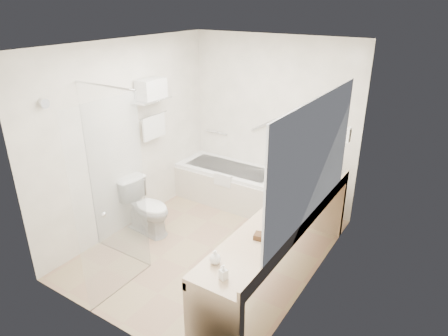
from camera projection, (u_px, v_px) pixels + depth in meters
The scene contains 25 objects.
floor at pixel (211, 247), 5.11m from camera, with size 3.20×3.20×0.00m, color tan.
ceiling at pixel (208, 44), 4.12m from camera, with size 2.60×3.20×0.10m, color white.
wall_back at pixel (272, 123), 5.85m from camera, with size 2.60×0.10×2.50m, color white.
wall_front at pixel (103, 215), 3.38m from camera, with size 2.60×0.10×2.50m, color white.
wall_left at pixel (129, 137), 5.26m from camera, with size 0.10×3.20×2.50m, color white.
wall_right at pixel (317, 183), 3.97m from camera, with size 0.10×3.20×2.50m, color white.
bathtub at pixel (230, 184), 6.20m from camera, with size 1.60×0.73×0.59m.
grab_bar_short at pixel (217, 132), 6.41m from camera, with size 0.03×0.03×0.40m, color silver.
grab_bar_long at pixel (268, 123), 5.84m from camera, with size 0.03×0.03×0.60m, color silver.
shower_enclosure at pixel (113, 188), 4.29m from camera, with size 0.96×0.91×2.11m.
towel_shelf at pixel (152, 95), 5.27m from camera, with size 0.24×0.55×0.81m.
vanity_counter at pixel (282, 234), 4.23m from camera, with size 0.55×2.70×0.95m.
sink at pixel (301, 204), 4.45m from camera, with size 0.40×0.52×0.14m, color white.
faucet at pixel (314, 199), 4.34m from camera, with size 0.03×0.03×0.14m, color silver.
mirror at pixel (314, 160), 3.74m from camera, with size 0.02×2.00×1.20m, color silver.
hairdryer_unit at pixel (347, 135), 4.72m from camera, with size 0.08×0.10×0.18m, color silver.
toilet at pixel (147, 208), 5.33m from camera, with size 0.41×0.73×0.72m, color white.
amenity_basket at pixel (262, 237), 3.75m from camera, with size 0.16×0.10×0.05m, color #4A311A.
soap_bottle_a at pixel (223, 276), 3.22m from camera, with size 0.06×0.13×0.06m, color silver.
soap_bottle_b at pixel (215, 258), 3.40m from camera, with size 0.10×0.13×0.10m, color silver.
water_bottle_left at pixel (308, 183), 4.68m from camera, with size 0.06×0.06×0.19m.
water_bottle_mid at pixel (320, 171), 5.03m from camera, with size 0.05×0.05×0.18m.
water_bottle_right at pixel (330, 169), 5.05m from camera, with size 0.06×0.06×0.20m.
drinking_glass_near at pixel (315, 171), 5.13m from camera, with size 0.07×0.07×0.08m, color silver.
drinking_glass_far at pixel (306, 184), 4.75m from camera, with size 0.08×0.08×0.10m, color silver.
Camera 1 is at (2.46, -3.52, 2.95)m, focal length 32.00 mm.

